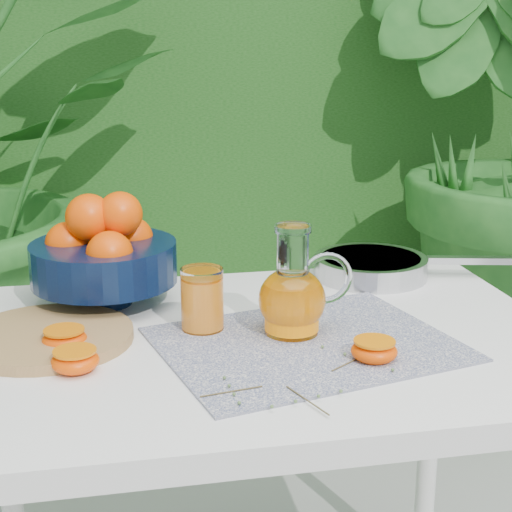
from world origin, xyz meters
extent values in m
cube|color=#194A15|center=(0.00, 2.20, 1.25)|extent=(8.00, 1.20, 2.50)
imported|color=#1F5C20|center=(0.93, 1.13, 0.91)|extent=(2.52, 2.52, 1.81)
cube|color=white|center=(-0.10, 0.02, 0.73)|extent=(1.00, 0.70, 0.04)
cylinder|color=white|center=(-0.55, 0.32, 0.35)|extent=(0.04, 0.04, 0.71)
cylinder|color=white|center=(0.35, 0.32, 0.35)|extent=(0.04, 0.04, 0.71)
cube|color=#0D194A|center=(-0.03, -0.04, 0.75)|extent=(0.52, 0.44, 0.00)
cylinder|color=#9A7645|center=(-0.43, 0.06, 0.76)|extent=(0.34, 0.34, 0.02)
cylinder|color=black|center=(-0.34, 0.23, 0.77)|extent=(0.11, 0.11, 0.04)
cylinder|color=black|center=(-0.34, 0.23, 0.83)|extent=(0.30, 0.30, 0.07)
sphere|color=#FF3C02|center=(-0.40, 0.25, 0.86)|extent=(0.09, 0.09, 0.08)
sphere|color=#FF3C02|center=(-0.28, 0.27, 0.86)|extent=(0.09, 0.09, 0.08)
sphere|color=#FF3C02|center=(-0.32, 0.16, 0.86)|extent=(0.09, 0.09, 0.08)
sphere|color=#FF3C02|center=(-0.35, 0.29, 0.86)|extent=(0.09, 0.09, 0.08)
sphere|color=#FF3C02|center=(-0.36, 0.23, 0.91)|extent=(0.10, 0.10, 0.08)
sphere|color=#FF3C02|center=(-0.30, 0.22, 0.92)|extent=(0.09, 0.09, 0.08)
cylinder|color=white|center=(-0.04, 0.01, 0.76)|extent=(0.09, 0.09, 0.01)
ellipsoid|color=white|center=(-0.04, 0.01, 0.81)|extent=(0.11, 0.11, 0.10)
cylinder|color=white|center=(-0.04, 0.01, 0.89)|extent=(0.05, 0.05, 0.07)
cylinder|color=white|center=(-0.04, 0.01, 0.93)|extent=(0.06, 0.06, 0.01)
torus|color=white|center=(0.02, 0.01, 0.84)|extent=(0.09, 0.01, 0.09)
cylinder|color=orange|center=(-0.04, 0.01, 0.80)|extent=(0.09, 0.09, 0.08)
cylinder|color=white|center=(-0.18, 0.06, 0.81)|extent=(0.07, 0.07, 0.10)
cylinder|color=orange|center=(-0.18, 0.06, 0.80)|extent=(0.06, 0.06, 0.08)
cylinder|color=orange|center=(-0.18, 0.06, 0.84)|extent=(0.06, 0.06, 0.00)
cylinder|color=#B2B3B7|center=(0.19, 0.29, 0.77)|extent=(0.27, 0.27, 0.04)
cylinder|color=silver|center=(0.19, 0.29, 0.79)|extent=(0.24, 0.24, 0.01)
cube|color=#B2B3B7|center=(0.38, 0.24, 0.79)|extent=(0.17, 0.06, 0.01)
ellipsoid|color=#FF3C02|center=(-0.38, -0.07, 0.77)|extent=(0.07, 0.07, 0.03)
cylinder|color=orange|center=(-0.38, -0.07, 0.78)|extent=(0.06, 0.06, 0.00)
ellipsoid|color=#FF3C02|center=(-0.40, 0.02, 0.77)|extent=(0.07, 0.07, 0.03)
cylinder|color=orange|center=(-0.40, 0.02, 0.78)|extent=(0.06, 0.06, 0.00)
ellipsoid|color=#FF3C02|center=(0.06, -0.12, 0.77)|extent=(0.07, 0.07, 0.03)
cylinder|color=orange|center=(0.06, -0.12, 0.78)|extent=(0.06, 0.06, 0.00)
cylinder|color=#4F4224|center=(-0.08, -0.23, 0.76)|extent=(0.04, 0.09, 0.00)
sphere|color=#506D39|center=(-0.13, -0.25, 0.76)|extent=(0.01, 0.01, 0.01)
sphere|color=#506D39|center=(-0.10, -0.24, 0.76)|extent=(0.01, 0.01, 0.01)
sphere|color=#506D39|center=(-0.06, -0.23, 0.76)|extent=(0.01, 0.01, 0.01)
sphere|color=#506D39|center=(-0.03, -0.22, 0.76)|extent=(0.01, 0.01, 0.01)
cylinder|color=#4F4224|center=(0.03, -0.12, 0.76)|extent=(0.10, 0.07, 0.00)
sphere|color=#506D39|center=(-0.01, -0.06, 0.76)|extent=(0.01, 0.01, 0.01)
sphere|color=#506D39|center=(0.01, -0.10, 0.76)|extent=(0.01, 0.01, 0.01)
sphere|color=#506D39|center=(0.04, -0.13, 0.76)|extent=(0.01, 0.01, 0.01)
sphere|color=#506D39|center=(0.07, -0.17, 0.76)|extent=(0.01, 0.01, 0.01)
cylinder|color=#4F4224|center=(-0.17, -0.19, 0.76)|extent=(0.09, 0.02, 0.00)
sphere|color=#506D39|center=(-0.17, -0.23, 0.76)|extent=(0.01, 0.01, 0.01)
sphere|color=#506D39|center=(-0.17, -0.20, 0.76)|extent=(0.01, 0.01, 0.01)
sphere|color=#506D39|center=(-0.17, -0.17, 0.76)|extent=(0.01, 0.01, 0.01)
sphere|color=#506D39|center=(-0.18, -0.15, 0.76)|extent=(0.01, 0.01, 0.01)
camera|label=1|loc=(-0.33, -1.15, 1.22)|focal=55.00mm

